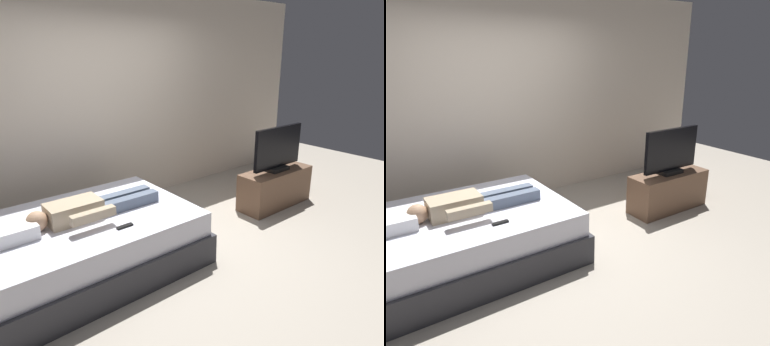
% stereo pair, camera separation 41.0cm
% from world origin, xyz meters
% --- Properties ---
extents(ground_plane, '(10.00, 10.00, 0.00)m').
position_xyz_m(ground_plane, '(0.00, 0.00, 0.00)').
color(ground_plane, '#ADA393').
extents(back_wall, '(6.40, 0.10, 2.80)m').
position_xyz_m(back_wall, '(0.40, 1.75, 1.40)').
color(back_wall, beige).
rests_on(back_wall, ground).
extents(bed, '(2.03, 1.46, 0.54)m').
position_xyz_m(bed, '(-0.91, 0.41, 0.26)').
color(bed, '#333338').
rests_on(bed, ground).
extents(pillow, '(0.48, 0.34, 0.12)m').
position_xyz_m(pillow, '(-1.61, 0.41, 0.60)').
color(pillow, white).
rests_on(pillow, bed).
extents(person, '(1.26, 0.46, 0.18)m').
position_xyz_m(person, '(-0.88, 0.40, 0.62)').
color(person, tan).
rests_on(person, bed).
extents(remote, '(0.15, 0.04, 0.02)m').
position_xyz_m(remote, '(-0.73, -0.01, 0.55)').
color(remote, black).
rests_on(remote, bed).
extents(tv_stand, '(1.10, 0.40, 0.50)m').
position_xyz_m(tv_stand, '(1.69, 0.22, 0.25)').
color(tv_stand, brown).
rests_on(tv_stand, ground).
extents(tv, '(0.88, 0.20, 0.59)m').
position_xyz_m(tv, '(1.69, 0.22, 0.78)').
color(tv, black).
rests_on(tv, tv_stand).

